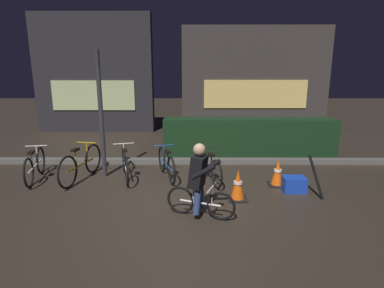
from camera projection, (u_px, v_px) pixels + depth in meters
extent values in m
plane|color=#2D261E|center=(181.00, 197.00, 6.04)|extent=(40.00, 40.00, 0.00)
cube|color=#56544F|center=(185.00, 161.00, 8.16)|extent=(12.00, 0.24, 0.12)
cube|color=black|center=(249.00, 137.00, 8.92)|extent=(4.80, 0.70, 1.03)
cube|color=#262328|center=(94.00, 74.00, 11.86)|extent=(4.40, 0.50, 4.35)
cube|color=#BFCC8C|center=(93.00, 95.00, 11.78)|extent=(3.08, 0.04, 1.10)
cube|color=#383330|center=(255.00, 78.00, 12.56)|extent=(5.78, 0.50, 3.98)
cube|color=#F2D172|center=(255.00, 94.00, 12.44)|extent=(4.04, 0.04, 1.10)
cylinder|color=#2D2D33|center=(101.00, 116.00, 6.89)|extent=(0.10, 0.10, 2.78)
torus|color=black|center=(41.00, 160.00, 7.36)|extent=(0.17, 0.62, 0.62)
torus|color=black|center=(29.00, 173.00, 6.48)|extent=(0.17, 0.62, 0.62)
cylinder|color=silver|center=(35.00, 166.00, 6.92)|extent=(0.22, 0.92, 0.04)
cylinder|color=silver|center=(32.00, 160.00, 6.73)|extent=(0.03, 0.03, 0.35)
cube|color=black|center=(31.00, 153.00, 6.69)|extent=(0.14, 0.22, 0.05)
cylinder|color=silver|center=(37.00, 154.00, 7.12)|extent=(0.03, 0.03, 0.39)
cylinder|color=silver|center=(36.00, 146.00, 7.07)|extent=(0.46, 0.11, 0.02)
torus|color=black|center=(93.00, 158.00, 7.39)|extent=(0.18, 0.68, 0.69)
torus|color=black|center=(68.00, 172.00, 6.41)|extent=(0.18, 0.68, 0.69)
cylinder|color=gold|center=(81.00, 165.00, 6.90)|extent=(0.24, 1.01, 0.04)
cylinder|color=gold|center=(76.00, 159.00, 6.69)|extent=(0.03, 0.03, 0.38)
cube|color=black|center=(75.00, 150.00, 6.64)|extent=(0.14, 0.22, 0.05)
cylinder|color=gold|center=(87.00, 152.00, 7.12)|extent=(0.03, 0.03, 0.43)
cylinder|color=gold|center=(86.00, 143.00, 7.07)|extent=(0.46, 0.12, 0.02)
torus|color=black|center=(124.00, 158.00, 7.45)|extent=(0.22, 0.64, 0.65)
torus|color=black|center=(127.00, 171.00, 6.54)|extent=(0.22, 0.64, 0.65)
cylinder|color=silver|center=(125.00, 164.00, 6.99)|extent=(0.30, 0.94, 0.04)
cylinder|color=silver|center=(125.00, 158.00, 6.79)|extent=(0.03, 0.03, 0.36)
cube|color=black|center=(125.00, 150.00, 6.75)|extent=(0.15, 0.22, 0.05)
cylinder|color=silver|center=(124.00, 152.00, 7.20)|extent=(0.03, 0.03, 0.41)
cylinder|color=silver|center=(123.00, 144.00, 7.15)|extent=(0.45, 0.15, 0.02)
torus|color=black|center=(162.00, 159.00, 7.48)|extent=(0.23, 0.59, 0.61)
torus|color=black|center=(171.00, 170.00, 6.64)|extent=(0.23, 0.59, 0.61)
cylinder|color=#19479E|center=(166.00, 164.00, 7.06)|extent=(0.32, 0.86, 0.04)
cylinder|color=#19479E|center=(168.00, 159.00, 6.87)|extent=(0.03, 0.03, 0.34)
cube|color=black|center=(168.00, 152.00, 6.84)|extent=(0.16, 0.22, 0.05)
cylinder|color=#19479E|center=(164.00, 153.00, 7.24)|extent=(0.03, 0.03, 0.38)
cylinder|color=#19479E|center=(163.00, 145.00, 7.20)|extent=(0.44, 0.17, 0.02)
torus|color=black|center=(202.00, 162.00, 7.25)|extent=(0.23, 0.59, 0.61)
torus|color=black|center=(216.00, 174.00, 6.42)|extent=(0.23, 0.59, 0.61)
cylinder|color=black|center=(209.00, 168.00, 6.83)|extent=(0.31, 0.87, 0.04)
cylinder|color=black|center=(211.00, 162.00, 6.65)|extent=(0.03, 0.03, 0.34)
cube|color=black|center=(211.00, 154.00, 6.61)|extent=(0.16, 0.22, 0.05)
cylinder|color=black|center=(205.00, 156.00, 7.02)|extent=(0.03, 0.03, 0.38)
cylinder|color=black|center=(205.00, 148.00, 6.98)|extent=(0.45, 0.16, 0.02)
cube|color=black|center=(237.00, 199.00, 5.93)|extent=(0.36, 0.36, 0.03)
cone|color=#EA560F|center=(238.00, 184.00, 5.87)|extent=(0.26, 0.26, 0.55)
cylinder|color=white|center=(238.00, 183.00, 5.86)|extent=(0.16, 0.16, 0.05)
cube|color=black|center=(277.00, 185.00, 6.65)|extent=(0.36, 0.36, 0.03)
cone|color=#EA560F|center=(278.00, 172.00, 6.58)|extent=(0.26, 0.26, 0.54)
cylinder|color=white|center=(278.00, 170.00, 6.57)|extent=(0.16, 0.16, 0.05)
cube|color=#193DB7|center=(294.00, 184.00, 6.29)|extent=(0.44, 0.32, 0.30)
torus|color=black|center=(221.00, 206.00, 5.08)|extent=(0.47, 0.21, 0.48)
torus|color=black|center=(180.00, 200.00, 5.32)|extent=(0.47, 0.21, 0.48)
cylinder|color=silver|center=(200.00, 203.00, 5.20)|extent=(0.67, 0.28, 0.04)
cylinder|color=silver|center=(193.00, 194.00, 5.21)|extent=(0.03, 0.03, 0.26)
cube|color=black|center=(193.00, 187.00, 5.18)|extent=(0.22, 0.16, 0.05)
cylinder|color=silver|center=(212.00, 196.00, 5.10)|extent=(0.03, 0.03, 0.30)
cylinder|color=silver|center=(212.00, 188.00, 5.06)|extent=(0.18, 0.44, 0.02)
cylinder|color=navy|center=(201.00, 197.00, 5.28)|extent=(0.17, 0.23, 0.42)
cylinder|color=navy|center=(197.00, 202.00, 5.10)|extent=(0.17, 0.23, 0.42)
cube|color=black|center=(198.00, 171.00, 5.08)|extent=(0.35, 0.39, 0.54)
sphere|color=tan|center=(199.00, 150.00, 4.99)|extent=(0.20, 0.20, 0.20)
cylinder|color=black|center=(209.00, 167.00, 5.15)|extent=(0.40, 0.21, 0.29)
cylinder|color=black|center=(204.00, 172.00, 4.90)|extent=(0.40, 0.21, 0.29)
ellipsoid|color=brown|center=(199.00, 170.00, 5.30)|extent=(0.36, 0.26, 0.24)
cylinder|color=black|center=(316.00, 177.00, 5.98)|extent=(0.28, 0.35, 0.79)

